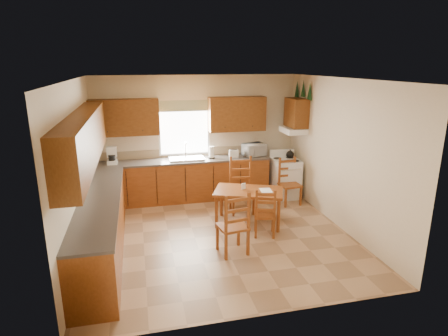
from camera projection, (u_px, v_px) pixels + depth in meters
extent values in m
plane|color=#A77F5B|center=(220.00, 235.00, 6.62)|extent=(4.50, 4.50, 0.00)
plane|color=brown|center=(219.00, 79.00, 5.89)|extent=(4.50, 4.50, 0.00)
plane|color=beige|center=(77.00, 170.00, 5.76)|extent=(4.50, 4.50, 0.00)
plane|color=beige|center=(341.00, 155.00, 6.75)|extent=(4.50, 4.50, 0.00)
plane|color=beige|center=(198.00, 137.00, 8.36)|extent=(4.50, 4.50, 0.00)
plane|color=beige|center=(263.00, 212.00, 4.15)|extent=(4.50, 4.50, 0.00)
cube|color=brown|center=(184.00, 181.00, 8.25)|extent=(3.75, 0.60, 0.88)
cube|color=brown|center=(102.00, 227.00, 5.94)|extent=(0.60, 3.60, 0.88)
cube|color=#49423E|center=(183.00, 160.00, 8.12)|extent=(3.75, 0.63, 0.04)
cube|color=#49423E|center=(99.00, 200.00, 5.81)|extent=(0.63, 3.60, 0.04)
cube|color=#978161|center=(181.00, 153.00, 8.37)|extent=(3.75, 0.01, 0.18)
cube|color=brown|center=(125.00, 117.00, 7.73)|extent=(1.41, 0.33, 0.75)
cube|color=brown|center=(237.00, 114.00, 8.26)|extent=(1.25, 0.33, 0.75)
cube|color=brown|center=(84.00, 140.00, 5.52)|extent=(0.33, 3.60, 0.75)
cube|color=brown|center=(296.00, 113.00, 8.11)|extent=(0.33, 0.62, 0.62)
cube|color=white|center=(293.00, 130.00, 8.20)|extent=(0.44, 0.62, 0.12)
cube|color=white|center=(184.00, 129.00, 8.22)|extent=(1.13, 0.02, 1.18)
cube|color=white|center=(184.00, 129.00, 8.21)|extent=(1.05, 0.01, 1.10)
cube|color=#4C6133|center=(184.00, 106.00, 8.05)|extent=(1.19, 0.01, 0.24)
cube|color=silver|center=(187.00, 158.00, 8.13)|extent=(0.75, 0.45, 0.04)
cone|color=#123619|center=(310.00, 91.00, 7.71)|extent=(0.22, 0.22, 0.36)
cone|color=#123619|center=(303.00, 88.00, 8.00)|extent=(0.22, 0.22, 0.36)
cone|color=#123619|center=(297.00, 89.00, 8.31)|extent=(0.22, 0.22, 0.36)
cube|color=white|center=(285.00, 179.00, 8.43)|extent=(0.60, 0.62, 0.85)
cube|color=white|center=(112.00, 157.00, 7.74)|extent=(0.23, 0.25, 0.31)
cylinder|color=white|center=(211.00, 152.00, 8.20)|extent=(0.12, 0.12, 0.27)
cube|color=white|center=(234.00, 154.00, 8.31)|extent=(0.21, 0.14, 0.16)
imported|color=white|center=(254.00, 150.00, 8.43)|extent=(0.53, 0.45, 0.27)
cube|color=brown|center=(249.00, 207.00, 7.03)|extent=(1.42, 1.12, 0.67)
cube|color=brown|center=(233.00, 222.00, 5.90)|extent=(0.50, 0.49, 1.04)
cube|color=brown|center=(265.00, 212.00, 6.54)|extent=(0.45, 0.44, 0.88)
cube|color=brown|center=(242.00, 186.00, 7.52)|extent=(0.51, 0.49, 1.11)
cube|color=brown|center=(290.00, 182.00, 7.98)|extent=(0.45, 0.43, 0.99)
cube|color=white|center=(266.00, 190.00, 6.93)|extent=(0.24, 0.30, 0.00)
cube|color=white|center=(243.00, 186.00, 6.98)|extent=(0.09, 0.05, 0.12)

